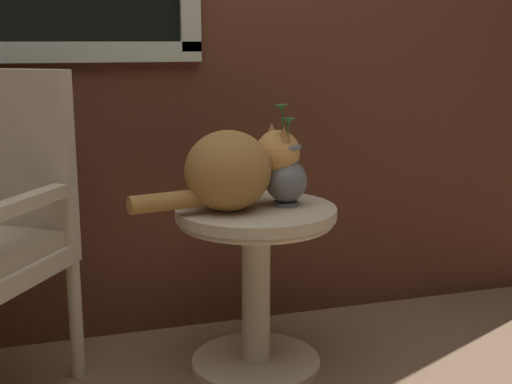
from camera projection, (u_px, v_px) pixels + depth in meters
The scene contains 3 objects.
wicker_side_table at pixel (256, 262), 2.29m from camera, with size 0.52×0.52×0.56m.
cat at pixel (234, 169), 2.19m from camera, with size 0.57×0.30×0.26m.
pewter_vase_with_ivy at pixel (286, 176), 2.26m from camera, with size 0.14×0.14×0.33m.
Camera 1 is at (-0.43, -1.85, 1.09)m, focal length 48.76 mm.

